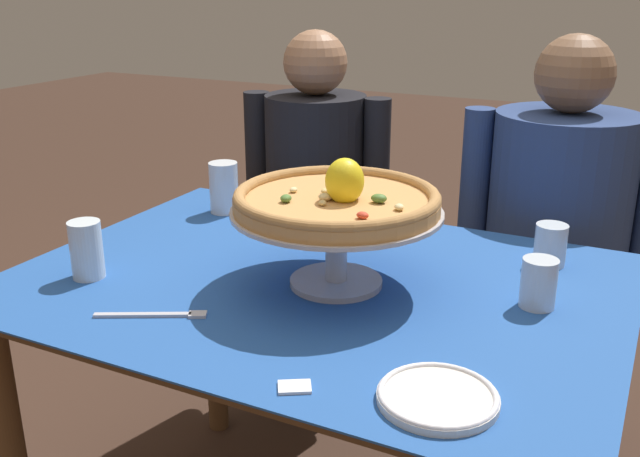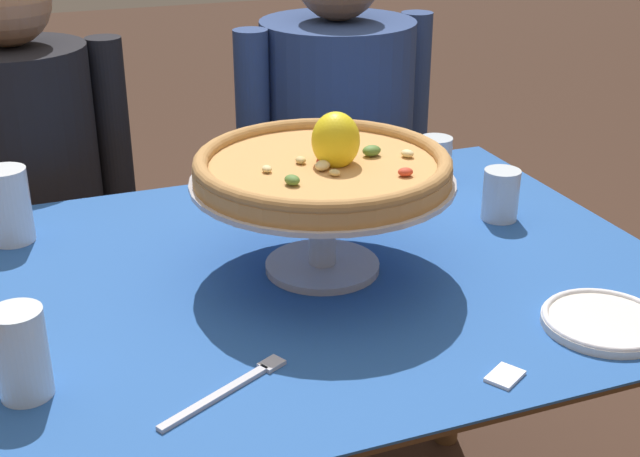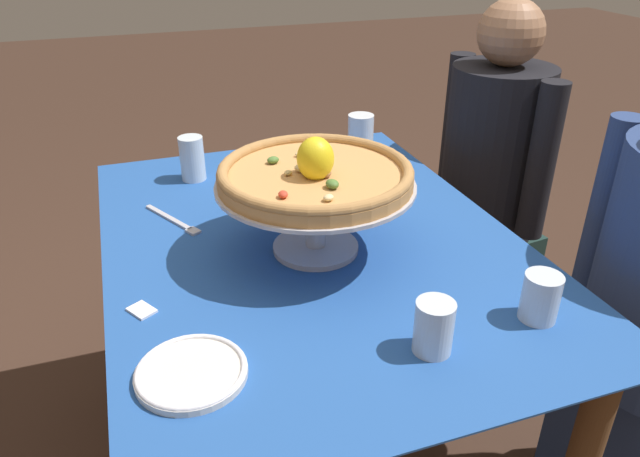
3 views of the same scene
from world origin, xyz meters
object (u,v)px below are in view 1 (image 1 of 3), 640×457
object	(u,v)px
sugar_packet	(295,387)
water_glass_back_left	(224,190)
pizza_stand	(336,231)
water_glass_side_right	(538,286)
side_plate	(438,396)
water_glass_back_right	(550,247)
diner_left	(316,232)
pizza	(337,199)
diner_right	(553,259)
dinner_fork	(157,315)
water_glass_front_left	(87,253)

from	to	relation	value
sugar_packet	water_glass_back_left	bearing A→B (deg)	130.45
pizza_stand	water_glass_side_right	distance (m)	0.39
side_plate	sugar_packet	size ratio (longest dim) A/B	3.58
water_glass_back_right	diner_left	distance (m)	0.92
pizza	diner_right	bearing A→B (deg)	66.40
side_plate	diner_left	xyz separation A→B (m)	(-0.73, 1.04, -0.20)
water_glass_side_right	dinner_fork	world-z (taller)	water_glass_side_right
pizza	diner_left	distance (m)	0.92
pizza_stand	sugar_packet	bearing A→B (deg)	-73.85
water_glass_back_right	dinner_fork	size ratio (longest dim) A/B	0.47
water_glass_front_left	sugar_packet	bearing A→B (deg)	-17.53
side_plate	pizza_stand	bearing A→B (deg)	134.84
water_glass_back_right	side_plate	bearing A→B (deg)	-94.76
water_glass_back_right	dinner_fork	bearing A→B (deg)	-135.91
dinner_fork	diner_left	size ratio (longest dim) A/B	0.16
diner_right	diner_left	bearing A→B (deg)	179.82
water_glass_side_right	dinner_fork	distance (m)	0.71
water_glass_back_left	water_glass_side_right	distance (m)	0.87
side_plate	dinner_fork	size ratio (longest dim) A/B	0.94
pizza_stand	water_glass_back_right	size ratio (longest dim) A/B	4.60
pizza	sugar_packet	world-z (taller)	pizza
pizza	side_plate	world-z (taller)	pizza
side_plate	sugar_packet	xyz separation A→B (m)	(-0.20, -0.06, -0.01)
dinner_fork	diner_right	world-z (taller)	diner_right
pizza	diner_right	distance (m)	0.86
water_glass_back_left	water_glass_back_right	world-z (taller)	water_glass_back_left
diner_left	dinner_fork	bearing A→B (deg)	-79.60
pizza	water_glass_back_right	distance (m)	0.49
pizza	water_glass_front_left	xyz separation A→B (m)	(-0.47, -0.19, -0.13)
pizza_stand	sugar_packet	xyz separation A→B (m)	(0.11, -0.38, -0.11)
water_glass_side_right	sugar_packet	world-z (taller)	water_glass_side_right
pizza_stand	diner_left	bearing A→B (deg)	119.67
water_glass_front_left	side_plate	size ratio (longest dim) A/B	0.67
diner_right	water_glass_back_right	bearing A→B (deg)	-83.99
side_plate	sugar_packet	world-z (taller)	side_plate
water_glass_front_left	diner_right	bearing A→B (deg)	49.29
pizza	side_plate	bearing A→B (deg)	-45.23
water_glass_back_left	diner_left	bearing A→B (deg)	83.52
water_glass_side_right	dinner_fork	xyz separation A→B (m)	(-0.61, -0.35, -0.04)
pizza_stand	water_glass_side_right	world-z (taller)	pizza_stand
water_glass_back_left	sugar_packet	bearing A→B (deg)	-49.55
side_plate	diner_right	xyz separation A→B (m)	(0.01, 1.04, -0.16)
pizza	water_glass_back_left	xyz separation A→B (m)	(-0.47, 0.30, -0.12)
side_plate	pizza	bearing A→B (deg)	134.77
water_glass_side_right	water_glass_back_left	bearing A→B (deg)	165.46
pizza_stand	water_glass_front_left	distance (m)	0.51
water_glass_back_left	sugar_packet	world-z (taller)	water_glass_back_left
pizza_stand	water_glass_side_right	bearing A→B (deg)	11.48
water_glass_back_right	diner_right	world-z (taller)	diner_right
water_glass_side_right	diner_right	bearing A→B (deg)	95.38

